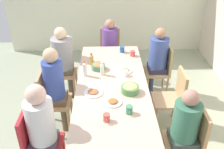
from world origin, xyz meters
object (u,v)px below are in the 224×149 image
Objects in this scene: person_1 at (184,126)px; bottle_1 at (85,69)px; plate_0 at (112,102)px; person_5 at (63,56)px; chair_1 at (190,138)px; chair_3 at (50,98)px; bottle_0 at (91,60)px; bowl_0 at (130,88)px; cup_3 at (122,49)px; cup_1 at (133,53)px; dining_table at (112,88)px; cup_0 at (107,118)px; person_3 at (55,84)px; plate_1 at (93,92)px; chair_4 at (37,141)px; person_6 at (110,43)px; chair_0 at (162,68)px; plate_2 at (125,70)px; bottle_2 at (102,69)px; bowl_1 at (98,66)px; chair_5 at (59,69)px; chair_2 at (173,96)px; person_4 at (42,125)px; cup_2 at (129,110)px; cup_4 at (125,73)px; chair_6 at (110,49)px.

bottle_1 is (-1.06, -1.15, 0.14)m from person_1.
person_5 is at bearing -148.39° from plate_0.
chair_1 is 1.91m from chair_3.
bottle_0 reaches higher than plate_0.
cup_3 is at bearing -178.47° from bowl_0.
dining_table is at bearing -22.85° from cup_1.
cup_3 reaches higher than cup_0.
plate_1 is (0.21, 0.52, -0.00)m from person_3.
chair_4 is 0.80× the size of person_6.
chair_0 is at bearing 86.60° from cup_1.
plate_2 is 1.03× the size of bottle_2.
bottle_1 is (0.77, -0.57, 0.06)m from cup_3.
person_6 is 5.10× the size of plate_0.
chair_4 is at bearing -28.16° from bowl_1.
person_3 reaches higher than chair_3.
bottle_0 is (-0.99, -0.30, 0.08)m from plate_0.
chair_5 is 4.36× the size of plate_2.
chair_3 is (0.83, -1.72, 0.00)m from chair_0.
dining_table is at bearing 46.26° from chair_5.
chair_0 and chair_4 have the same top height.
bottle_1 is (0.12, -0.59, 0.10)m from plate_2.
cup_1 is at bearing 91.50° from person_5.
chair_2 reaches higher than bowl_1.
person_4 is 1.18m from bowl_0.
chair_0 is 7.67× the size of cup_1.
cup_2 reaches higher than cup_4.
dining_table is 2.12× the size of person_1.
plate_1 is (-0.61, 0.53, -0.01)m from person_4.
cup_3 is at bearing -104.95° from chair_0.
person_3 is 1.04m from plate_2.
chair_6 is at bearing 154.51° from person_3.
cup_4 is (-1.04, 0.97, 0.02)m from person_4.
bottle_0 is at bearing -112.54° from plate_2.
chair_5 is at bearing -90.00° from person_5.
chair_4 is 8.06× the size of cup_0.
bottle_2 is at bearing -151.92° from dining_table.
chair_6 is at bearing 151.94° from chair_3.
chair_1 is 1.00× the size of chair_6.
plate_0 is (0.42, -0.00, 0.08)m from dining_table.
chair_5 is at bearing -176.89° from person_4.
cup_0 is at bearing -8.90° from cup_3.
person_6 reaches higher than bottle_2.
cup_1 is (-0.03, -0.50, 0.26)m from chair_0.
chair_2 reaches higher than bowl_0.
cup_4 is (0.64, -0.16, -0.01)m from cup_1.
chair_4 is 0.97m from plate_0.
bowl_1 is at bearing -111.81° from chair_2.
cup_2 reaches higher than cup_1.
person_3 reaches higher than person_1.
chair_4 is 3.66× the size of plate_1.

